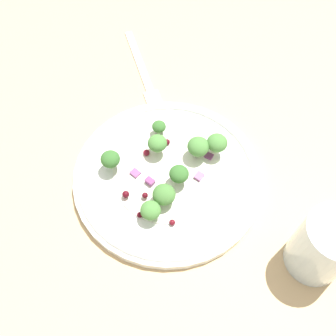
# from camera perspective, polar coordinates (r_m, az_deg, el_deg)

# --- Properties ---
(ground_plane) EXTENTS (1.80, 1.80, 0.02)m
(ground_plane) POSITION_cam_1_polar(r_m,az_deg,el_deg) (0.53, -3.75, -2.84)
(ground_plane) COLOR tan
(plate) EXTENTS (0.26, 0.26, 0.02)m
(plate) POSITION_cam_1_polar(r_m,az_deg,el_deg) (0.51, -0.00, -1.08)
(plate) COLOR white
(plate) RESTS_ON ground_plane
(dressing_pool) EXTENTS (0.15, 0.15, 0.00)m
(dressing_pool) POSITION_cam_1_polar(r_m,az_deg,el_deg) (0.51, -0.00, -0.83)
(dressing_pool) COLOR white
(dressing_pool) RESTS_ON plate
(broccoli_floret_0) EXTENTS (0.03, 0.03, 0.03)m
(broccoli_floret_0) POSITION_cam_1_polar(r_m,az_deg,el_deg) (0.47, -0.60, -4.07)
(broccoli_floret_0) COLOR #8EB77A
(broccoli_floret_0) RESTS_ON plate
(broccoli_floret_1) EXTENTS (0.03, 0.03, 0.03)m
(broccoli_floret_1) POSITION_cam_1_polar(r_m,az_deg,el_deg) (0.51, 4.59, 3.22)
(broccoli_floret_1) COLOR #9EC684
(broccoli_floret_1) RESTS_ON plate
(broccoli_floret_2) EXTENTS (0.03, 0.03, 0.03)m
(broccoli_floret_2) POSITION_cam_1_polar(r_m,az_deg,el_deg) (0.51, 7.41, 3.75)
(broccoli_floret_2) COLOR #ADD18E
(broccoli_floret_2) RESTS_ON plate
(broccoli_floret_3) EXTENTS (0.03, 0.03, 0.03)m
(broccoli_floret_3) POSITION_cam_1_polar(r_m,az_deg,el_deg) (0.50, -8.70, 1.30)
(broccoli_floret_3) COLOR #8EB77A
(broccoli_floret_3) RESTS_ON plate
(broccoli_floret_4) EXTENTS (0.03, 0.03, 0.03)m
(broccoli_floret_4) POSITION_cam_1_polar(r_m,az_deg,el_deg) (0.49, 1.67, -0.94)
(broccoli_floret_4) COLOR #8EB77A
(broccoli_floret_4) RESTS_ON plate
(broccoli_floret_5) EXTENTS (0.03, 0.03, 0.03)m
(broccoli_floret_5) POSITION_cam_1_polar(r_m,az_deg,el_deg) (0.47, -2.65, -6.43)
(broccoli_floret_5) COLOR #9EC684
(broccoli_floret_5) RESTS_ON plate
(broccoli_floret_6) EXTENTS (0.03, 0.03, 0.03)m
(broccoli_floret_6) POSITION_cam_1_polar(r_m,az_deg,el_deg) (0.51, -1.62, 3.73)
(broccoli_floret_6) COLOR #9EC684
(broccoli_floret_6) RESTS_ON plate
(broccoli_floret_7) EXTENTS (0.02, 0.02, 0.02)m
(broccoli_floret_7) POSITION_cam_1_polar(r_m,az_deg,el_deg) (0.54, -1.37, 6.24)
(broccoli_floret_7) COLOR #9EC684
(broccoli_floret_7) RESTS_ON plate
(cranberry_0) EXTENTS (0.01, 0.01, 0.01)m
(cranberry_0) POSITION_cam_1_polar(r_m,az_deg,el_deg) (0.48, -4.28, -7.06)
(cranberry_0) COLOR #4C0A14
(cranberry_0) RESTS_ON plate
(cranberry_1) EXTENTS (0.01, 0.01, 0.01)m
(cranberry_1) POSITION_cam_1_polar(r_m,az_deg,el_deg) (0.49, -6.25, -4.08)
(cranberry_1) COLOR #4C0A14
(cranberry_1) RESTS_ON plate
(cranberry_2) EXTENTS (0.01, 0.01, 0.01)m
(cranberry_2) POSITION_cam_1_polar(r_m,az_deg,el_deg) (0.49, -3.50, -4.15)
(cranberry_2) COLOR #4C0A14
(cranberry_2) RESTS_ON plate
(cranberry_3) EXTENTS (0.01, 0.01, 0.01)m
(cranberry_3) POSITION_cam_1_polar(r_m,az_deg,el_deg) (0.53, -0.14, 3.94)
(cranberry_3) COLOR #4C0A14
(cranberry_3) RESTS_ON plate
(cranberry_4) EXTENTS (0.01, 0.01, 0.01)m
(cranberry_4) POSITION_cam_1_polar(r_m,az_deg,el_deg) (0.47, 0.64, -8.22)
(cranberry_4) COLOR maroon
(cranberry_4) RESTS_ON plate
(cranberry_5) EXTENTS (0.01, 0.01, 0.01)m
(cranberry_5) POSITION_cam_1_polar(r_m,az_deg,el_deg) (0.52, -3.28, 2.33)
(cranberry_5) COLOR maroon
(cranberry_5) RESTS_ON plate
(onion_bit_0) EXTENTS (0.01, 0.01, 0.01)m
(onion_bit_0) POSITION_cam_1_polar(r_m,az_deg,el_deg) (0.50, -2.75, -2.01)
(onion_bit_0) COLOR #843D75
(onion_bit_0) RESTS_ON plate
(onion_bit_1) EXTENTS (0.01, 0.02, 0.00)m
(onion_bit_1) POSITION_cam_1_polar(r_m,az_deg,el_deg) (0.53, 4.59, 3.97)
(onion_bit_1) COLOR #934C84
(onion_bit_1) RESTS_ON plate
(onion_bit_2) EXTENTS (0.01, 0.01, 0.00)m
(onion_bit_2) POSITION_cam_1_polar(r_m,az_deg,el_deg) (0.51, 4.72, -1.24)
(onion_bit_2) COLOR #A35B93
(onion_bit_2) RESTS_ON plate
(onion_bit_3) EXTENTS (0.01, 0.01, 0.00)m
(onion_bit_3) POSITION_cam_1_polar(r_m,az_deg,el_deg) (0.53, 6.18, 1.81)
(onion_bit_3) COLOR #843D75
(onion_bit_3) RESTS_ON plate
(onion_bit_4) EXTENTS (0.01, 0.01, 0.00)m
(onion_bit_4) POSITION_cam_1_polar(r_m,az_deg,el_deg) (0.51, -4.71, -0.48)
(onion_bit_4) COLOR #934C84
(onion_bit_4) RESTS_ON plate
(fork) EXTENTS (0.16, 0.13, 0.01)m
(fork) POSITION_cam_1_polar(r_m,az_deg,el_deg) (0.65, -3.78, 14.31)
(fork) COLOR silver
(fork) RESTS_ON ground_plane
(water_glass) EXTENTS (0.07, 0.07, 0.09)m
(water_glass) POSITION_cam_1_polar(r_m,az_deg,el_deg) (0.47, 22.48, -10.88)
(water_glass) COLOR silver
(water_glass) RESTS_ON ground_plane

